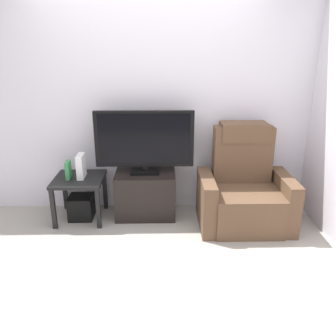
{
  "coord_description": "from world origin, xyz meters",
  "views": [
    {
      "loc": [
        0.14,
        -2.76,
        1.86
      ],
      "look_at": [
        0.21,
        0.5,
        0.7
      ],
      "focal_mm": 36.69,
      "sensor_mm": 36.0,
      "label": 1
    }
  ],
  "objects_px": {
    "recliner_armchair": "(244,191)",
    "book_upright": "(68,170)",
    "side_table": "(79,184)",
    "subwoofer_box": "(81,207)",
    "television": "(144,141)",
    "tv_stand": "(146,194)",
    "game_console": "(81,166)"
  },
  "relations": [
    {
      "from": "recliner_armchair",
      "to": "side_table",
      "type": "bearing_deg",
      "value": -179.64
    },
    {
      "from": "book_upright",
      "to": "game_console",
      "type": "distance_m",
      "value": 0.14
    },
    {
      "from": "subwoofer_box",
      "to": "side_table",
      "type": "bearing_deg",
      "value": 153.43
    },
    {
      "from": "subwoofer_box",
      "to": "game_console",
      "type": "height_order",
      "value": "game_console"
    },
    {
      "from": "tv_stand",
      "to": "television",
      "type": "relative_size",
      "value": 0.62
    },
    {
      "from": "television",
      "to": "recliner_armchair",
      "type": "distance_m",
      "value": 1.22
    },
    {
      "from": "book_upright",
      "to": "television",
      "type": "bearing_deg",
      "value": 6.68
    },
    {
      "from": "recliner_armchair",
      "to": "side_table",
      "type": "xyz_separation_m",
      "value": [
        -1.81,
        0.13,
        0.04
      ]
    },
    {
      "from": "side_table",
      "to": "book_upright",
      "type": "bearing_deg",
      "value": -168.69
    },
    {
      "from": "television",
      "to": "tv_stand",
      "type": "bearing_deg",
      "value": -90.0
    },
    {
      "from": "recliner_armchair",
      "to": "book_upright",
      "type": "bearing_deg",
      "value": -178.83
    },
    {
      "from": "side_table",
      "to": "game_console",
      "type": "bearing_deg",
      "value": 15.95
    },
    {
      "from": "recliner_armchair",
      "to": "book_upright",
      "type": "distance_m",
      "value": 1.93
    },
    {
      "from": "tv_stand",
      "to": "book_upright",
      "type": "xyz_separation_m",
      "value": [
        -0.83,
        -0.08,
        0.33
      ]
    },
    {
      "from": "subwoofer_box",
      "to": "game_console",
      "type": "relative_size",
      "value": 1.02
    },
    {
      "from": "tv_stand",
      "to": "subwoofer_box",
      "type": "distance_m",
      "value": 0.74
    },
    {
      "from": "television",
      "to": "game_console",
      "type": "xyz_separation_m",
      "value": [
        -0.7,
        -0.07,
        -0.27
      ]
    },
    {
      "from": "side_table",
      "to": "subwoofer_box",
      "type": "relative_size",
      "value": 2.03
    },
    {
      "from": "side_table",
      "to": "subwoofer_box",
      "type": "distance_m",
      "value": 0.28
    },
    {
      "from": "tv_stand",
      "to": "subwoofer_box",
      "type": "xyz_separation_m",
      "value": [
        -0.73,
        -0.06,
        -0.13
      ]
    },
    {
      "from": "tv_stand",
      "to": "book_upright",
      "type": "bearing_deg",
      "value": -174.63
    },
    {
      "from": "television",
      "to": "book_upright",
      "type": "height_order",
      "value": "television"
    },
    {
      "from": "recliner_armchair",
      "to": "game_console",
      "type": "relative_size",
      "value": 4.13
    },
    {
      "from": "side_table",
      "to": "recliner_armchair",
      "type": "bearing_deg",
      "value": -4.12
    },
    {
      "from": "side_table",
      "to": "subwoofer_box",
      "type": "bearing_deg",
      "value": -26.57
    },
    {
      "from": "subwoofer_box",
      "to": "tv_stand",
      "type": "bearing_deg",
      "value": 4.55
    },
    {
      "from": "television",
      "to": "subwoofer_box",
      "type": "xyz_separation_m",
      "value": [
        -0.73,
        -0.08,
        -0.75
      ]
    },
    {
      "from": "television",
      "to": "recliner_armchair",
      "type": "height_order",
      "value": "television"
    },
    {
      "from": "television",
      "to": "recliner_armchair",
      "type": "relative_size",
      "value": 1.0
    },
    {
      "from": "television",
      "to": "side_table",
      "type": "relative_size",
      "value": 2.0
    },
    {
      "from": "side_table",
      "to": "subwoofer_box",
      "type": "height_order",
      "value": "side_table"
    },
    {
      "from": "recliner_armchair",
      "to": "tv_stand",
      "type": "bearing_deg",
      "value": 174.59
    }
  ]
}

